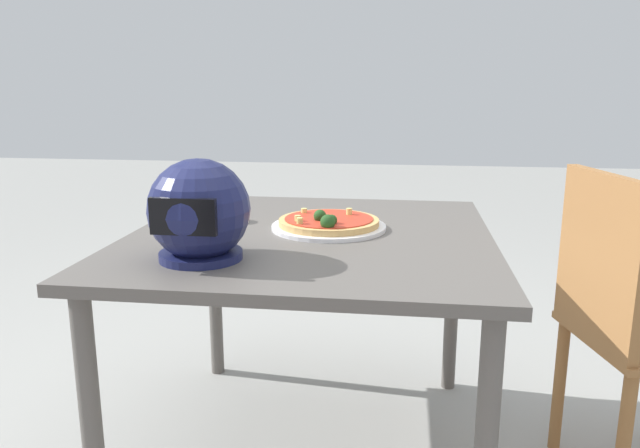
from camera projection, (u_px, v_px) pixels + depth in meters
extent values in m
cube|color=#5B5651|center=(311.00, 238.00, 1.75)|extent=(1.02, 1.08, 0.03)
cylinder|color=#5B5651|center=(452.00, 303.00, 2.24)|extent=(0.05, 0.05, 0.68)
cylinder|color=#5B5651|center=(215.00, 291.00, 2.36)|extent=(0.05, 0.05, 0.68)
cylinder|color=#5B5651|center=(91.00, 426.00, 1.43)|extent=(0.05, 0.05, 0.68)
cylinder|color=white|center=(329.00, 227.00, 1.79)|extent=(0.34, 0.34, 0.01)
cylinder|color=tan|center=(329.00, 222.00, 1.79)|extent=(0.30, 0.30, 0.02)
cylinder|color=red|center=(329.00, 219.00, 1.79)|extent=(0.26, 0.26, 0.00)
sphere|color=#234C1E|center=(320.00, 216.00, 1.76)|extent=(0.04, 0.04, 0.04)
sphere|color=#234C1E|center=(328.00, 222.00, 1.68)|extent=(0.04, 0.04, 0.04)
sphere|color=#234C1E|center=(332.00, 220.00, 1.72)|extent=(0.03, 0.03, 0.03)
cylinder|color=#E0D172|center=(349.00, 211.00, 1.83)|extent=(0.02, 0.02, 0.02)
cylinder|color=#E0D172|center=(298.00, 218.00, 1.75)|extent=(0.03, 0.03, 0.02)
cylinder|color=#E0D172|center=(300.00, 221.00, 1.71)|extent=(0.02, 0.02, 0.02)
cylinder|color=#E0D172|center=(304.00, 210.00, 1.86)|extent=(0.03, 0.03, 0.01)
sphere|color=#191E4C|center=(199.00, 210.00, 1.46)|extent=(0.25, 0.25, 0.25)
cylinder|color=#191E4C|center=(201.00, 255.00, 1.48)|extent=(0.20, 0.20, 0.02)
cube|color=black|center=(183.00, 217.00, 1.35)|extent=(0.15, 0.02, 0.08)
cylinder|color=silver|center=(205.00, 204.00, 1.90)|extent=(0.07, 0.07, 0.10)
cube|color=#996638|center=(600.00, 258.00, 1.61)|extent=(0.12, 0.38, 0.45)
cylinder|color=#996638|center=(559.00, 385.00, 1.88)|extent=(0.04, 0.04, 0.43)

